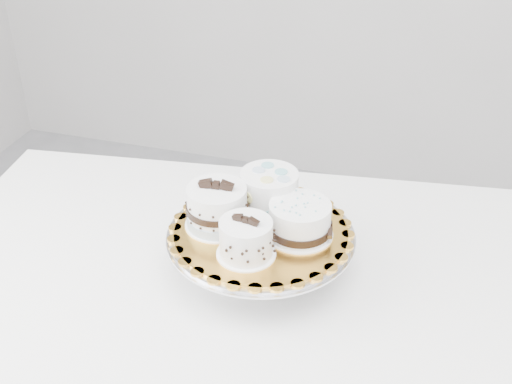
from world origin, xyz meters
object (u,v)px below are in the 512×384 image
(cake_swirl, at_px, (246,239))
(cake_dots, at_px, (269,192))
(table, at_px, (244,314))
(cake_ribbon, at_px, (300,221))
(cake_stand, at_px, (261,245))
(cake_banded, at_px, (217,208))
(cake_board, at_px, (261,231))

(cake_swirl, height_order, cake_dots, same)
(table, bearing_deg, cake_dots, 73.68)
(cake_dots, xyz_separation_m, cake_ribbon, (0.07, -0.06, -0.01))
(cake_swirl, bearing_deg, cake_ribbon, 58.36)
(cake_dots, bearing_deg, cake_stand, -85.76)
(cake_stand, relative_size, cake_ribbon, 2.61)
(table, height_order, cake_dots, cake_dots)
(table, xyz_separation_m, cake_banded, (-0.06, 0.03, 0.20))
(cake_stand, bearing_deg, cake_swirl, -93.17)
(cake_swirl, height_order, cake_banded, cake_banded)
(cake_swirl, bearing_deg, table, 126.73)
(cake_stand, xyz_separation_m, cake_board, (-0.00, -0.00, 0.03))
(cake_board, relative_size, cake_ribbon, 2.39)
(table, distance_m, cake_ribbon, 0.22)
(table, xyz_separation_m, cake_stand, (0.02, 0.04, 0.14))
(cake_board, relative_size, cake_banded, 2.62)
(cake_banded, height_order, cake_dots, cake_banded)
(cake_swirl, bearing_deg, cake_banded, 147.88)
(cake_banded, xyz_separation_m, cake_dots, (0.07, 0.07, 0.00))
(cake_board, bearing_deg, cake_swirl, -93.17)
(cake_dots, bearing_deg, cake_swirl, -89.40)
(cake_dots, bearing_deg, cake_banded, -134.95)
(cake_swirl, bearing_deg, cake_board, 96.93)
(cake_banded, height_order, cake_ribbon, cake_banded)
(table, height_order, cake_swirl, cake_swirl)
(cake_banded, bearing_deg, cake_swirl, -47.01)
(table, relative_size, cake_swirl, 12.97)
(cake_swirl, distance_m, cake_dots, 0.14)
(table, height_order, cake_stand, cake_stand)
(table, distance_m, cake_dots, 0.24)
(cake_banded, relative_size, cake_ribbon, 0.91)
(cake_banded, distance_m, cake_ribbon, 0.15)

